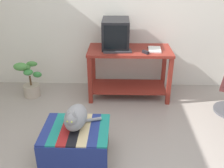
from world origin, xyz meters
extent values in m
plane|color=#9E9389|center=(0.00, 0.00, 0.00)|extent=(14.00, 14.00, 0.00)
cube|color=silver|center=(0.00, 2.05, 1.30)|extent=(8.00, 0.10, 2.60)
cube|color=maroon|center=(-0.41, 1.33, 0.36)|extent=(0.06, 0.06, 0.73)
cube|color=maroon|center=(0.74, 1.34, 0.36)|extent=(0.06, 0.06, 0.73)
cube|color=maroon|center=(0.74, 1.87, 0.36)|extent=(0.06, 0.06, 0.73)
cube|color=maroon|center=(-0.41, 1.86, 0.36)|extent=(0.06, 0.06, 0.73)
cube|color=maroon|center=(0.16, 1.60, 0.15)|extent=(1.14, 0.52, 0.02)
cube|color=maroon|center=(0.16, 1.60, 0.75)|extent=(1.24, 0.62, 0.04)
cube|color=black|center=(-0.05, 1.69, 0.78)|extent=(0.28, 0.36, 0.02)
cube|color=black|center=(-0.05, 1.69, 0.98)|extent=(0.39, 0.51, 0.42)
cube|color=black|center=(-0.05, 1.43, 0.99)|extent=(0.32, 0.01, 0.33)
cube|color=#333338|center=(-0.02, 1.46, 0.78)|extent=(0.41, 0.18, 0.02)
cube|color=white|center=(0.52, 1.56, 0.78)|extent=(0.19, 0.28, 0.02)
cube|color=#4C4238|center=(-0.43, 0.16, 0.17)|extent=(0.66, 0.54, 0.35)
cube|color=navy|center=(-0.43, -0.14, 0.21)|extent=(0.70, 0.01, 0.28)
cube|color=navy|center=(-0.73, 0.16, 0.35)|extent=(0.10, 0.58, 0.02)
cube|color=#1E897A|center=(-0.63, 0.16, 0.35)|extent=(0.10, 0.58, 0.02)
cube|color=#AD2323|center=(-0.53, 0.16, 0.35)|extent=(0.10, 0.58, 0.02)
cube|color=black|center=(-0.43, 0.16, 0.35)|extent=(0.10, 0.58, 0.02)
cube|color=beige|center=(-0.33, 0.16, 0.35)|extent=(0.10, 0.58, 0.02)
cube|color=navy|center=(-0.23, 0.16, 0.35)|extent=(0.10, 0.58, 0.02)
cube|color=#1E897A|center=(-0.13, 0.16, 0.35)|extent=(0.10, 0.58, 0.02)
ellipsoid|color=gray|center=(-0.42, 0.19, 0.48)|extent=(0.27, 0.40, 0.24)
sphere|color=gray|center=(-0.44, 0.05, 0.55)|extent=(0.12, 0.12, 0.12)
cylinder|color=gray|center=(-0.31, 0.28, 0.38)|extent=(0.30, 0.13, 0.04)
cone|color=gray|center=(-0.47, 0.05, 0.62)|extent=(0.05, 0.05, 0.06)
cone|color=gray|center=(-0.41, 0.04, 0.62)|extent=(0.05, 0.05, 0.06)
sphere|color=#C6D151|center=(-0.47, -0.01, 0.56)|extent=(0.02, 0.02, 0.02)
sphere|color=#C6D151|center=(-0.42, -0.01, 0.56)|extent=(0.02, 0.02, 0.02)
cylinder|color=#B7A893|center=(-1.37, 1.52, 0.09)|extent=(0.25, 0.25, 0.19)
cylinder|color=brown|center=(-1.37, 1.52, 0.27)|extent=(0.03, 0.03, 0.15)
ellipsoid|color=#38843D|center=(-1.23, 1.49, 0.38)|extent=(0.13, 0.09, 0.09)
ellipsoid|color=#4C8E42|center=(-1.36, 1.66, 0.49)|extent=(0.17, 0.09, 0.08)
ellipsoid|color=#4C8E42|center=(-1.44, 1.57, 0.46)|extent=(0.17, 0.16, 0.09)
ellipsoid|color=#4C8E42|center=(-1.45, 1.45, 0.52)|extent=(0.22, 0.14, 0.12)
ellipsoid|color=#38843D|center=(-1.34, 1.42, 0.44)|extent=(0.14, 0.14, 0.08)
cube|color=black|center=(0.38, 1.41, 0.79)|extent=(0.10, 0.11, 0.04)
cylinder|color=black|center=(0.49, 1.64, 0.77)|extent=(0.13, 0.07, 0.01)
camera|label=1|loc=(0.03, -2.03, 1.94)|focal=41.02mm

